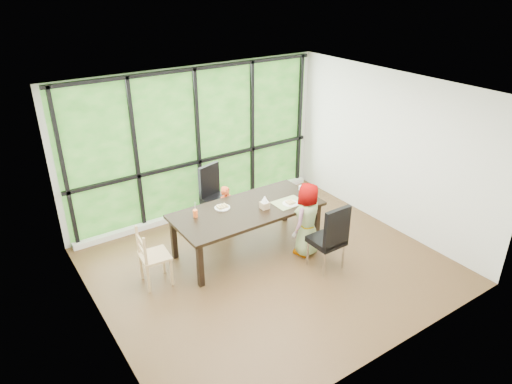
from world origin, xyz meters
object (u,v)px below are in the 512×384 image
at_px(tissue_box, 265,205).
at_px(plate_near, 290,204).
at_px(white_mug, 301,188).
at_px(chair_end_beech, 155,256).
at_px(child_older, 306,220).
at_px(plate_far, 222,208).
at_px(orange_cup, 195,213).
at_px(chair_interior_leather, 327,236).
at_px(green_cup, 308,197).
at_px(chair_window_leather, 217,196).
at_px(dining_table, 247,229).
at_px(child_toddler, 227,210).

bearing_deg(tissue_box, plate_near, -14.82).
bearing_deg(white_mug, chair_end_beech, -178.87).
height_order(chair_end_beech, child_older, child_older).
height_order(plate_far, orange_cup, orange_cup).
distance_m(chair_end_beech, white_mug, 2.72).
height_order(chair_interior_leather, white_mug, chair_interior_leather).
bearing_deg(green_cup, plate_near, 169.74).
bearing_deg(chair_window_leather, tissue_box, -96.92).
distance_m(orange_cup, green_cup, 1.84).
distance_m(dining_table, plate_near, 0.80).
bearing_deg(plate_near, tissue_box, 165.18).
relative_size(child_toddler, child_older, 0.72).
bearing_deg(chair_window_leather, child_toddler, -111.83).
xyz_separation_m(plate_near, white_mug, (0.47, 0.31, 0.03)).
bearing_deg(green_cup, tissue_box, 167.10).
distance_m(dining_table, child_toddler, 0.65).
xyz_separation_m(chair_interior_leather, plate_far, (-1.04, 1.30, 0.22)).
xyz_separation_m(chair_window_leather, tissue_box, (0.20, -1.17, 0.26)).
bearing_deg(chair_window_leather, dining_table, -108.42).
bearing_deg(tissue_box, orange_cup, 160.61).
distance_m(white_mug, tissue_box, 0.91).
bearing_deg(plate_near, child_older, -82.34).
relative_size(chair_end_beech, orange_cup, 7.88).
bearing_deg(dining_table, tissue_box, -32.87).
relative_size(chair_interior_leather, plate_near, 4.23).
height_order(dining_table, plate_far, plate_far).
bearing_deg(child_older, plate_near, -101.88).
bearing_deg(chair_end_beech, child_older, -99.74).
xyz_separation_m(dining_table, child_older, (0.70, -0.60, 0.23)).
bearing_deg(orange_cup, plate_far, 1.45).
distance_m(child_older, tissue_box, 0.68).
relative_size(chair_end_beech, plate_near, 3.52).
xyz_separation_m(child_toddler, green_cup, (0.97, -0.97, 0.37)).
distance_m(chair_window_leather, plate_far, 0.90).
bearing_deg(dining_table, plate_far, 144.94).
relative_size(dining_table, chair_window_leather, 2.20).
distance_m(child_toddler, plate_far, 0.62).
xyz_separation_m(plate_near, tissue_box, (-0.42, 0.11, 0.05)).
height_order(plate_near, tissue_box, tissue_box).
relative_size(plate_far, white_mug, 3.21).
relative_size(chair_interior_leather, child_older, 0.89).
relative_size(chair_end_beech, child_older, 0.74).
distance_m(chair_interior_leather, plate_far, 1.68).
distance_m(dining_table, plate_far, 0.55).
relative_size(child_older, green_cup, 10.94).
height_order(child_toddler, plate_far, child_toddler).
height_order(chair_window_leather, plate_near, chair_window_leather).
height_order(chair_end_beech, plate_near, chair_end_beech).
height_order(chair_end_beech, green_cup, chair_end_beech).
distance_m(plate_near, orange_cup, 1.53).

